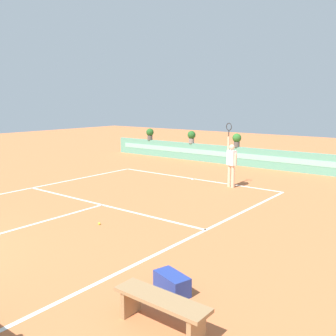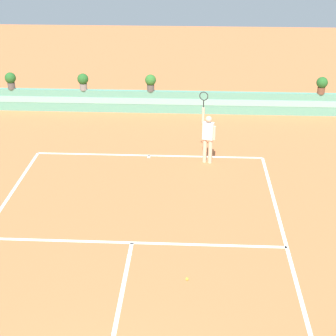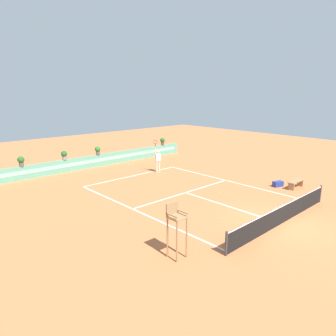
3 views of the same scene
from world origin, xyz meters
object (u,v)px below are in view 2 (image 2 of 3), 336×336
potted_plant_centre (151,82)px  tennis_player (208,135)px  potted_plant_far_left (10,79)px  potted_plant_far_right (322,84)px  tennis_ball_near_baseline (187,279)px  potted_plant_left (83,81)px

potted_plant_centre → tennis_player: bearing=-64.2°
potted_plant_far_left → potted_plant_far_right: size_ratio=1.00×
tennis_ball_near_baseline → potted_plant_left: potted_plant_left is taller
tennis_player → potted_plant_left: 7.29m
tennis_ball_near_baseline → potted_plant_left: 12.48m
potted_plant_far_right → potted_plant_far_left: bearing=180.0°
potted_plant_centre → potted_plant_left: (-2.95, 0.00, 0.00)m
tennis_player → potted_plant_centre: 5.51m
tennis_player → potted_plant_centre: (-2.39, 4.95, 0.36)m
potted_plant_far_left → potted_plant_left: bearing=0.0°
tennis_ball_near_baseline → potted_plant_far_right: 12.80m
potted_plant_centre → potted_plant_far_right: bearing=0.0°
potted_plant_far_right → potted_plant_left: bearing=180.0°
potted_plant_far_right → potted_plant_centre: bearing=180.0°
potted_plant_far_left → potted_plant_centre: 6.16m
tennis_ball_near_baseline → potted_plant_far_right: size_ratio=0.09×
tennis_player → potted_plant_left: size_ratio=3.57×
potted_plant_left → tennis_ball_near_baseline: bearing=-67.5°
potted_plant_far_right → potted_plant_left: 10.28m
tennis_ball_near_baseline → potted_plant_far_right: (5.53, 11.46, 1.38)m
tennis_ball_near_baseline → tennis_player: bearing=84.8°
potted_plant_centre → potted_plant_far_right: same height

